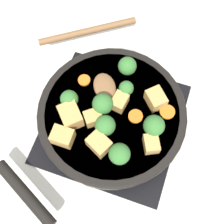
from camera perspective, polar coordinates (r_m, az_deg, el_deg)
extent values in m
plane|color=silver|center=(0.74, 0.00, -2.14)|extent=(2.40, 2.40, 0.00)
cube|color=black|center=(0.74, 0.00, -2.04)|extent=(0.31, 0.31, 0.01)
torus|color=black|center=(0.72, 0.00, -1.61)|extent=(0.24, 0.24, 0.01)
cube|color=black|center=(0.72, 0.00, -1.61)|extent=(0.01, 0.23, 0.01)
cube|color=black|center=(0.72, 0.00, -1.61)|extent=(0.23, 0.01, 0.01)
cylinder|color=black|center=(0.69, 0.00, -0.75)|extent=(0.32, 0.32, 0.05)
cylinder|color=#5B3316|center=(0.69, 0.00, -0.63)|extent=(0.29, 0.29, 0.04)
torus|color=black|center=(0.68, 0.00, -0.13)|extent=(0.33, 0.33, 0.01)
cylinder|color=black|center=(0.66, -15.62, -14.19)|extent=(0.10, 0.16, 0.02)
ellipsoid|color=brown|center=(0.69, -1.36, 4.66)|extent=(0.08, 0.08, 0.01)
cylinder|color=brown|center=(0.77, -4.45, 14.53)|extent=(0.15, 0.20, 0.02)
cube|color=tan|center=(0.63, -2.18, -5.88)|extent=(0.05, 0.06, 0.04)
cube|color=tan|center=(0.64, 7.19, -5.80)|extent=(0.05, 0.04, 0.03)
cube|color=tan|center=(0.65, -7.58, -0.73)|extent=(0.06, 0.06, 0.04)
cube|color=tan|center=(0.65, -3.45, -1.00)|extent=(0.05, 0.05, 0.03)
cube|color=tan|center=(0.66, 1.38, 1.87)|extent=(0.04, 0.03, 0.03)
cube|color=tan|center=(0.67, 8.00, 2.38)|extent=(0.05, 0.05, 0.03)
cube|color=tan|center=(0.64, -9.02, -4.48)|extent=(0.03, 0.04, 0.03)
cylinder|color=#709956|center=(0.68, -7.60, 1.67)|extent=(0.01, 0.01, 0.01)
sphere|color=#387533|center=(0.66, -7.82, 2.37)|extent=(0.04, 0.04, 0.04)
cylinder|color=#709956|center=(0.65, -1.15, -3.14)|extent=(0.01, 0.01, 0.01)
sphere|color=#387533|center=(0.63, -1.19, -2.50)|extent=(0.04, 0.04, 0.04)
cylinder|color=#709956|center=(0.71, 2.54, 7.61)|extent=(0.01, 0.01, 0.01)
sphere|color=#387533|center=(0.69, 2.62, 8.48)|extent=(0.04, 0.04, 0.04)
cylinder|color=#709956|center=(0.66, 7.45, -3.13)|extent=(0.01, 0.01, 0.01)
sphere|color=#387533|center=(0.64, 7.69, -2.48)|extent=(0.04, 0.04, 0.04)
cylinder|color=#709956|center=(0.69, 2.56, 3.72)|extent=(0.01, 0.01, 0.01)
sphere|color=#387533|center=(0.67, 2.62, 4.39)|extent=(0.03, 0.03, 0.03)
cylinder|color=#709956|center=(0.64, 1.34, -8.16)|extent=(0.01, 0.01, 0.01)
sphere|color=#387533|center=(0.61, 1.38, -7.67)|extent=(0.04, 0.04, 0.04)
cylinder|color=#709956|center=(0.67, -1.75, 0.47)|extent=(0.01, 0.01, 0.01)
sphere|color=#387533|center=(0.65, -1.81, 1.23)|extent=(0.04, 0.04, 0.04)
cylinder|color=orange|center=(0.67, 4.32, -0.79)|extent=(0.03, 0.03, 0.01)
cylinder|color=orange|center=(0.70, -5.11, 5.81)|extent=(0.03, 0.03, 0.01)
cylinder|color=orange|center=(0.68, 10.07, 0.02)|extent=(0.03, 0.03, 0.01)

